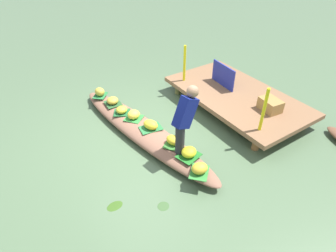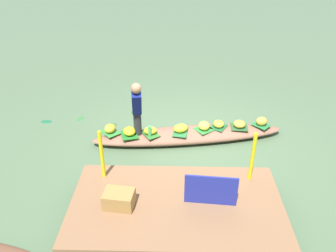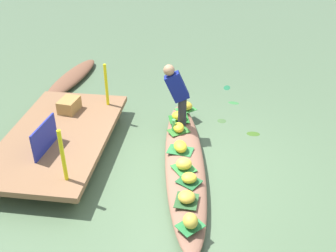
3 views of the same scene
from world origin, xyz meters
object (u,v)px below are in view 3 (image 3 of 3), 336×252
at_px(banana_bunch_1, 184,164).
at_px(banana_bunch_2, 179,116).
at_px(banana_bunch_5, 179,127).
at_px(market_banner, 44,137).
at_px(banana_bunch_0, 189,178).
at_px(water_bottle, 174,125).
at_px(vendor_boat, 185,163).
at_px(banana_bunch_4, 180,146).
at_px(vendor_person, 177,92).
at_px(banana_bunch_3, 190,221).
at_px(banana_bunch_6, 187,197).
at_px(moored_boat, 72,78).
at_px(produce_crate, 69,105).
at_px(banana_bunch_7, 186,106).

xyz_separation_m(banana_bunch_1, banana_bunch_2, (1.53, 0.25, -0.01)).
xyz_separation_m(banana_bunch_5, market_banner, (-1.04, 2.11, 0.27)).
relative_size(banana_bunch_0, water_bottle, 0.99).
relative_size(vendor_boat, water_bottle, 16.86).
relative_size(banana_bunch_4, vendor_person, 0.25).
distance_m(banana_bunch_3, vendor_person, 2.70).
relative_size(banana_bunch_1, banana_bunch_6, 1.01).
bearing_deg(vendor_person, banana_bunch_5, -165.99).
height_order(banana_bunch_3, vendor_person, vendor_person).
bearing_deg(banana_bunch_3, vendor_boat, 8.19).
xyz_separation_m(vendor_person, market_banner, (-1.28, 2.05, -0.34)).
height_order(vendor_boat, moored_boat, vendor_boat).
bearing_deg(banana_bunch_5, banana_bunch_2, 5.43).
distance_m(moored_boat, banana_bunch_3, 5.77).
height_order(vendor_person, water_bottle, vendor_person).
relative_size(vendor_boat, banana_bunch_5, 15.05).
xyz_separation_m(banana_bunch_1, market_banner, (0.07, 2.32, 0.26)).
distance_m(banana_bunch_3, market_banner, 2.86).
distance_m(banana_bunch_1, produce_crate, 2.79).
xyz_separation_m(vendor_person, produce_crate, (0.06, 2.13, -0.46)).
height_order(banana_bunch_6, banana_bunch_7, banana_bunch_7).
distance_m(banana_bunch_7, produce_crate, 2.31).
bearing_deg(vendor_boat, banana_bunch_0, -176.99).
height_order(banana_bunch_4, banana_bunch_7, same).
height_order(moored_boat, banana_bunch_7, banana_bunch_7).
distance_m(banana_bunch_0, banana_bunch_3, 0.93).
bearing_deg(vendor_boat, banana_bunch_6, 178.52).
xyz_separation_m(vendor_boat, banana_bunch_1, (-0.32, -0.02, 0.22)).
xyz_separation_m(banana_bunch_3, banana_bunch_5, (2.35, 0.41, -0.02)).
relative_size(banana_bunch_3, banana_bunch_7, 0.89).
xyz_separation_m(banana_bunch_0, banana_bunch_6, (-0.44, -0.00, 0.00)).
bearing_deg(banana_bunch_0, vendor_person, 12.79).
bearing_deg(banana_bunch_4, banana_bunch_6, -169.84).
relative_size(banana_bunch_2, banana_bunch_7, 1.00).
bearing_deg(banana_bunch_2, vendor_person, 173.42).
relative_size(banana_bunch_1, banana_bunch_3, 1.07).
xyz_separation_m(banana_bunch_3, banana_bunch_7, (3.19, 0.36, -0.01)).
bearing_deg(vendor_boat, banana_bunch_1, 174.43).
height_order(banana_bunch_6, water_bottle, water_bottle).
distance_m(banana_bunch_7, water_bottle, 0.85).
bearing_deg(banana_bunch_6, banana_bunch_1, 8.59).
xyz_separation_m(banana_bunch_3, produce_crate, (2.66, 2.60, 0.13)).
distance_m(banana_bunch_7, vendor_person, 0.85).
bearing_deg(banana_bunch_6, banana_bunch_3, -168.96).
xyz_separation_m(banana_bunch_0, water_bottle, (1.43, 0.41, 0.04)).
relative_size(banana_bunch_1, vendor_person, 0.21).
height_order(banana_bunch_0, banana_bunch_6, banana_bunch_6).
relative_size(vendor_boat, banana_bunch_4, 13.30).
bearing_deg(water_bottle, banana_bunch_5, -92.70).
bearing_deg(vendor_person, water_bottle, 172.23).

